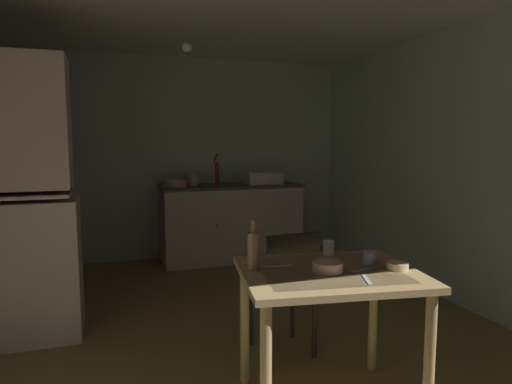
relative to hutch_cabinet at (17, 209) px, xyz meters
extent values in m
plane|color=olive|center=(1.58, -0.19, -0.98)|extent=(5.35, 5.35, 0.00)
cube|color=silver|center=(1.58, 2.03, 0.27)|extent=(4.13, 0.10, 2.48)
cube|color=silver|center=(3.64, -0.19, 0.27)|extent=(0.10, 4.45, 2.48)
cube|color=silver|center=(1.58, -0.19, 1.56)|extent=(4.13, 4.45, 0.10)
cube|color=beige|center=(0.00, 0.00, -0.45)|extent=(0.83, 0.54, 1.04)
cube|color=beige|center=(0.00, 0.00, 0.63)|extent=(0.77, 0.46, 0.96)
cube|color=beige|center=(0.00, -0.03, 0.11)|extent=(0.75, 0.49, 0.02)
cube|color=beige|center=(2.08, 1.66, -0.53)|extent=(1.69, 0.60, 0.90)
cube|color=#53534A|center=(2.08, 1.66, -0.06)|extent=(1.72, 0.63, 0.03)
sphere|color=#2D2823|center=(1.82, 1.35, -0.48)|extent=(0.02, 0.02, 0.02)
cube|color=white|center=(2.49, 1.66, 0.03)|extent=(0.44, 0.34, 0.15)
cube|color=black|center=(2.49, 1.66, 0.10)|extent=(0.38, 0.28, 0.01)
cylinder|color=maroon|center=(1.92, 1.71, 0.09)|extent=(0.05, 0.05, 0.28)
cylinder|color=maroon|center=(1.92, 1.64, 0.19)|extent=(0.03, 0.12, 0.03)
cylinder|color=maroon|center=(1.92, 1.77, 0.28)|extent=(0.02, 0.16, 0.12)
cylinder|color=tan|center=(1.39, 1.61, -0.01)|extent=(0.27, 0.27, 0.08)
cylinder|color=beige|center=(1.62, 1.71, 0.02)|extent=(0.13, 0.13, 0.13)
cube|color=tan|center=(1.76, -1.51, -0.22)|extent=(1.06, 0.90, 0.04)
cube|color=silver|center=(1.76, -1.51, -0.20)|extent=(0.82, 0.70, 0.00)
cylinder|color=tan|center=(1.30, -1.78, -0.61)|extent=(0.06, 0.06, 0.74)
cylinder|color=tan|center=(2.12, -1.90, -0.61)|extent=(0.06, 0.06, 0.74)
cylinder|color=tan|center=(1.39, -1.13, -0.61)|extent=(0.06, 0.06, 0.74)
cylinder|color=#A78951|center=(2.22, -1.25, -0.61)|extent=(0.06, 0.06, 0.74)
cube|color=#29261D|center=(1.75, -0.83, -0.53)|extent=(0.42, 0.42, 0.03)
cube|color=#2B291F|center=(1.77, -1.01, -0.31)|extent=(0.38, 0.05, 0.42)
cylinder|color=#29261D|center=(1.91, -0.65, -0.76)|extent=(0.04, 0.04, 0.43)
cylinder|color=#29261D|center=(1.58, -0.67, -0.76)|extent=(0.04, 0.04, 0.43)
cylinder|color=#29261D|center=(1.93, -0.99, -0.76)|extent=(0.04, 0.04, 0.43)
cylinder|color=#29261D|center=(1.60, -1.01, -0.76)|extent=(0.04, 0.04, 0.43)
cylinder|color=beige|center=(2.12, -1.62, -0.18)|extent=(0.12, 0.12, 0.04)
cylinder|color=tan|center=(1.74, -1.53, -0.17)|extent=(0.16, 0.16, 0.05)
cylinder|color=#9EB2C6|center=(2.04, -1.47, -0.16)|extent=(0.07, 0.07, 0.07)
cylinder|color=white|center=(1.91, -1.22, -0.15)|extent=(0.07, 0.07, 0.09)
cylinder|color=olive|center=(1.37, -1.37, -0.10)|extent=(0.07, 0.07, 0.20)
cylinder|color=olive|center=(1.37, -1.37, 0.04)|extent=(0.03, 0.03, 0.07)
cube|color=silver|center=(1.50, -1.35, -0.20)|extent=(0.20, 0.03, 0.00)
cube|color=beige|center=(1.92, -1.58, -0.20)|extent=(0.13, 0.05, 0.00)
cube|color=beige|center=(1.42, -1.22, -0.20)|extent=(0.14, 0.06, 0.00)
cube|color=beige|center=(1.86, -1.73, -0.20)|extent=(0.07, 0.16, 0.00)
sphere|color=#F9EFCC|center=(1.29, 0.11, 1.25)|extent=(0.08, 0.08, 0.08)
camera|label=1|loc=(0.62, -3.64, 0.51)|focal=31.56mm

